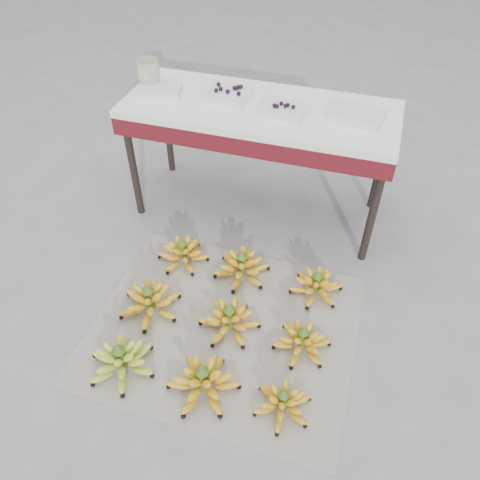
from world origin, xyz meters
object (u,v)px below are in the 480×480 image
(bunch_front_center, at_px, (203,382))
(vendor_table, at_px, (260,119))
(bunch_mid_left, at_px, (150,301))
(bunch_back_center, at_px, (242,267))
(tray_right, at_px, (285,110))
(bunch_mid_right, at_px, (302,341))
(tray_far_right, at_px, (357,115))
(tray_far_left, at_px, (160,90))
(bunch_front_left, at_px, (121,360))
(newspaper_mat, at_px, (224,328))
(bunch_back_left, at_px, (183,253))
(bunch_mid_center, at_px, (230,320))
(glass_jar, at_px, (149,73))
(bunch_back_right, at_px, (316,285))
(tray_left, at_px, (228,94))
(bunch_front_right, at_px, (283,403))

(bunch_front_center, xyz_separation_m, vendor_table, (-0.12, 1.27, 0.55))
(bunch_mid_left, height_order, bunch_back_center, bunch_mid_left)
(tray_right, bearing_deg, bunch_mid_right, -69.36)
(vendor_table, relative_size, tray_far_right, 5.15)
(tray_far_left, bearing_deg, bunch_front_left, -76.43)
(bunch_front_left, height_order, bunch_mid_right, bunch_front_left)
(newspaper_mat, xyz_separation_m, bunch_back_left, (-0.36, 0.36, 0.06))
(bunch_mid_center, height_order, bunch_back_center, bunch_back_center)
(bunch_mid_right, bearing_deg, newspaper_mat, 176.38)
(bunch_mid_right, height_order, bunch_back_left, bunch_back_left)
(bunch_front_left, distance_m, glass_jar, 1.54)
(bunch_mid_right, distance_m, bunch_back_right, 0.35)
(bunch_back_left, xyz_separation_m, tray_left, (0.07, 0.60, 0.66))
(bunch_front_center, relative_size, vendor_table, 0.22)
(newspaper_mat, bearing_deg, bunch_back_right, 42.75)
(bunch_back_right, distance_m, tray_far_left, 1.35)
(bunch_mid_center, relative_size, tray_right, 1.28)
(bunch_back_left, relative_size, bunch_back_center, 0.75)
(bunch_front_left, relative_size, bunch_back_right, 1.38)
(bunch_front_left, distance_m, bunch_back_right, 1.01)
(bunch_back_center, bearing_deg, bunch_mid_left, -154.70)
(bunch_mid_right, distance_m, tray_right, 1.16)
(bunch_back_center, relative_size, tray_far_right, 1.34)
(bunch_front_left, height_order, bunch_front_right, bunch_front_left)
(bunch_front_center, bearing_deg, bunch_back_center, 94.30)
(vendor_table, relative_size, tray_left, 5.48)
(newspaper_mat, relative_size, bunch_front_center, 3.99)
(newspaper_mat, relative_size, glass_jar, 8.25)
(bunch_front_left, xyz_separation_m, bunch_front_center, (0.38, 0.01, 0.00))
(newspaper_mat, bearing_deg, glass_jar, 127.71)
(tray_far_left, height_order, tray_right, tray_right)
(tray_far_right, xyz_separation_m, glass_jar, (-1.15, 0.03, 0.06))
(bunch_front_center, height_order, tray_left, tray_left)
(tray_right, bearing_deg, tray_left, 167.58)
(bunch_mid_center, distance_m, vendor_table, 1.08)
(bunch_front_center, height_order, vendor_table, vendor_table)
(bunch_front_right, xyz_separation_m, tray_far_left, (-1.03, 1.22, 0.66))
(bunch_front_center, xyz_separation_m, bunch_mid_left, (-0.41, 0.33, -0.00))
(bunch_mid_right, bearing_deg, bunch_front_center, -140.33)
(newspaper_mat, distance_m, bunch_front_right, 0.49)
(bunch_back_right, bearing_deg, bunch_mid_right, -94.18)
(newspaper_mat, bearing_deg, tray_right, 87.13)
(bunch_back_right, xyz_separation_m, tray_left, (-0.67, 0.61, 0.66))
(bunch_front_center, height_order, bunch_back_center, bunch_front_center)
(bunch_back_left, bearing_deg, bunch_front_center, -63.85)
(bunch_mid_center, bearing_deg, bunch_front_right, -50.73)
(tray_left, bearing_deg, tray_right, -12.42)
(bunch_back_left, bearing_deg, glass_jar, 120.25)
(bunch_back_left, height_order, tray_far_left, tray_far_left)
(tray_far_left, bearing_deg, vendor_table, 2.67)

